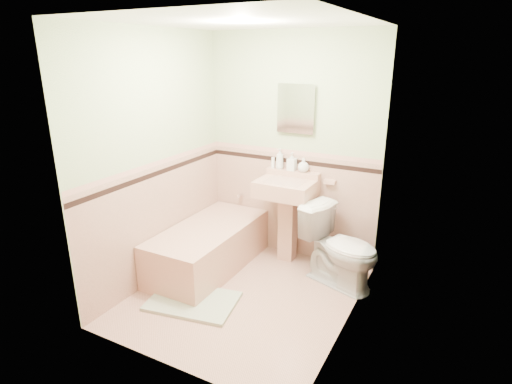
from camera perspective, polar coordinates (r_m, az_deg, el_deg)
The scene contains 32 objects.
floor at distance 4.20m, azimuth -1.64°, elevation -14.02°, with size 2.20×2.20×0.00m, color tan.
ceiling at distance 3.55m, azimuth -2.04°, elevation 22.38°, with size 2.20×2.20×0.00m, color white.
wall_back at distance 4.64m, azimuth 4.93°, elevation 5.88°, with size 2.50×2.50×0.00m, color beige.
wall_front at distance 2.83m, azimuth -12.89°, elevation -2.86°, with size 2.50×2.50×0.00m, color beige.
wall_left at distance 4.25m, azimuth -13.65°, elevation 4.25°, with size 2.50×2.50×0.00m, color beige.
wall_right at distance 3.33m, azimuth 13.34°, elevation 0.32°, with size 2.50×2.50×0.00m, color beige.
wainscot_back at distance 4.82m, azimuth 4.67°, elevation -1.72°, with size 2.00×2.00×0.00m, color tan.
wainscot_front at distance 3.13m, azimuth -11.88°, elevation -13.94°, with size 2.00×2.00×0.00m, color tan.
wainscot_left at distance 4.45m, azimuth -12.90°, elevation -3.91°, with size 2.20×2.20×0.00m, color tan.
wainscot_right at distance 3.58m, azimuth 12.38°, elevation -9.58°, with size 2.20×2.20×0.00m, color tan.
accent_back at distance 4.66m, azimuth 4.80°, elevation 4.27°, with size 2.00×2.00×0.00m, color black.
accent_front at distance 2.89m, azimuth -12.48°, elevation -5.15°, with size 2.00×2.00×0.00m, color black.
accent_left at distance 4.28m, azimuth -13.33°, elevation 2.54°, with size 2.20×2.20×0.00m, color black.
accent_right at distance 3.37m, azimuth 12.88°, elevation -1.73°, with size 2.20×2.20×0.00m, color black.
cap_back at distance 4.63m, azimuth 4.84°, elevation 5.47°, with size 2.00×2.00×0.00m, color tan.
cap_front at distance 2.86m, azimuth -12.61°, elevation -3.31°, with size 2.00×2.00×0.00m, color tan.
cap_left at distance 4.25m, azimuth -13.43°, elevation 3.83°, with size 2.20×2.20×0.00m, color tan.
cap_right at distance 3.34m, azimuth 13.00°, elevation -0.12°, with size 2.20×2.20×0.00m, color tan.
bathtub at distance 4.63m, azimuth -6.50°, elevation -7.68°, with size 0.70×1.50×0.45m, color tan.
tub_faucet at distance 5.04m, azimuth -2.08°, elevation -0.38°, with size 0.04×0.04×0.12m, color silver.
sink at distance 4.65m, azimuth 4.08°, elevation -4.06°, with size 0.61×0.50×0.96m, color tan, non-canonical shape.
sink_faucet at distance 4.61m, azimuth 4.91°, elevation 1.93°, with size 0.02×0.02×0.10m, color silver.
medicine_cabinet at distance 4.52m, azimuth 5.53°, elevation 11.31°, with size 0.38×0.04×0.48m, color white.
soap_dish at distance 4.53m, azimuth 10.11°, elevation 1.39°, with size 0.12×0.07×0.04m, color tan.
soap_bottle_left at distance 4.66m, azimuth 3.28°, elevation 4.58°, with size 0.09×0.09×0.23m, color #B2B2B2.
soap_bottle_mid at distance 4.61m, azimuth 4.95°, elevation 4.19°, with size 0.09×0.09×0.20m, color #B2B2B2.
soap_bottle_right at distance 4.56m, azimuth 6.52°, elevation 3.71°, with size 0.12×0.12×0.15m, color #B2B2B2.
tube at distance 4.71m, azimuth 2.35°, elevation 4.06°, with size 0.04×0.04×0.12m, color white.
toilet at distance 4.29m, azimuth 11.57°, elevation -7.47°, with size 0.45×0.80×0.81m, color white.
bucket at distance 4.79m, azimuth 9.71°, elevation -8.52°, with size 0.21×0.21×0.21m, color #1F30BE, non-canonical shape.
bath_mat at distance 4.13m, azimuth -8.65°, elevation -14.60°, with size 0.82×0.54×0.03m, color #99AB8E.
shoe at distance 4.10m, azimuth -8.59°, elevation -14.17°, with size 0.13×0.06×0.05m, color #BF1E59.
Camera 1 is at (1.76, -3.08, 2.26)m, focal length 29.17 mm.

